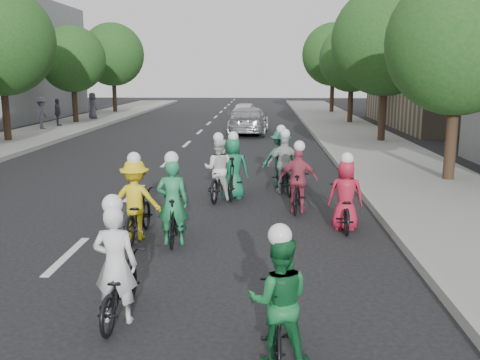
# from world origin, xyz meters

# --- Properties ---
(ground) EXTENTS (120.00, 120.00, 0.00)m
(ground) POSITION_xyz_m (0.00, 0.00, 0.00)
(ground) COLOR black
(ground) RESTS_ON ground
(curb_left) EXTENTS (0.18, 80.00, 0.18)m
(curb_left) POSITION_xyz_m (-6.05, 10.00, 0.09)
(curb_left) COLOR #999993
(curb_left) RESTS_ON ground
(sidewalk_right) EXTENTS (4.00, 80.00, 0.15)m
(sidewalk_right) POSITION_xyz_m (8.00, 10.00, 0.07)
(sidewalk_right) COLOR gray
(sidewalk_right) RESTS_ON ground
(curb_right) EXTENTS (0.18, 80.00, 0.18)m
(curb_right) POSITION_xyz_m (6.05, 10.00, 0.09)
(curb_right) COLOR #999993
(curb_right) RESTS_ON ground
(bldg_se) EXTENTS (10.00, 14.00, 8.00)m
(bldg_se) POSITION_xyz_m (16.00, 24.00, 4.00)
(bldg_se) COLOR gray
(bldg_se) RESTS_ON ground
(tree_l_3) EXTENTS (4.80, 4.80, 6.93)m
(tree_l_3) POSITION_xyz_m (-8.20, 15.00, 4.52)
(tree_l_3) COLOR black
(tree_l_3) RESTS_ON ground
(tree_l_4) EXTENTS (4.00, 4.00, 5.97)m
(tree_l_4) POSITION_xyz_m (-8.20, 24.00, 3.96)
(tree_l_4) COLOR black
(tree_l_4) RESTS_ON ground
(tree_l_5) EXTENTS (4.80, 4.80, 6.93)m
(tree_l_5) POSITION_xyz_m (-8.20, 33.00, 4.52)
(tree_l_5) COLOR black
(tree_l_5) RESTS_ON ground
(tree_r_0) EXTENTS (4.00, 4.00, 5.97)m
(tree_r_0) POSITION_xyz_m (8.80, 6.60, 3.96)
(tree_r_0) COLOR black
(tree_r_0) RESTS_ON ground
(tree_r_1) EXTENTS (4.80, 4.80, 6.93)m
(tree_r_1) POSITION_xyz_m (8.80, 15.60, 4.52)
(tree_r_1) COLOR black
(tree_r_1) RESTS_ON ground
(tree_r_2) EXTENTS (4.00, 4.00, 5.97)m
(tree_r_2) POSITION_xyz_m (8.80, 24.60, 3.96)
(tree_r_2) COLOR black
(tree_r_2) RESTS_ON ground
(tree_r_3) EXTENTS (4.80, 4.80, 6.93)m
(tree_r_3) POSITION_xyz_m (8.80, 33.60, 4.52)
(tree_r_3) COLOR black
(tree_r_3) RESTS_ON ground
(cyclist_0) EXTENTS (0.58, 1.58, 1.69)m
(cyclist_0) POSITION_xyz_m (1.56, -2.37, 0.54)
(cyclist_0) COLOR black
(cyclist_0) RESTS_ON ground
(cyclist_1) EXTENTS (0.71, 1.47, 1.60)m
(cyclist_1) POSITION_xyz_m (3.62, -3.30, 0.60)
(cyclist_1) COLOR black
(cyclist_1) RESTS_ON ground
(cyclist_2) EXTENTS (1.02, 1.78, 1.70)m
(cyclist_2) POSITION_xyz_m (1.00, 1.10, 0.62)
(cyclist_2) COLOR black
(cyclist_2) RESTS_ON ground
(cyclist_3) EXTENTS (0.94, 1.55, 1.66)m
(cyclist_3) POSITION_xyz_m (4.26, 3.25, 0.61)
(cyclist_3) COLOR black
(cyclist_3) RESTS_ON ground
(cyclist_4) EXTENTS (0.74, 1.67, 1.60)m
(cyclist_4) POSITION_xyz_m (5.12, 1.91, 0.55)
(cyclist_4) COLOR black
(cyclist_4) RESTS_ON ground
(cyclist_5) EXTENTS (0.61, 1.50, 1.76)m
(cyclist_5) POSITION_xyz_m (1.76, 0.82, 0.61)
(cyclist_5) COLOR black
(cyclist_5) RESTS_ON ground
(cyclist_6) EXTENTS (0.89, 1.96, 1.71)m
(cyclist_6) POSITION_xyz_m (2.32, 4.49, 0.61)
(cyclist_6) COLOR black
(cyclist_6) RESTS_ON ground
(cyclist_7) EXTENTS (1.09, 1.77, 1.75)m
(cyclist_7) POSITION_xyz_m (3.94, 6.06, 0.68)
(cyclist_7) COLOR black
(cyclist_7) RESTS_ON ground
(cyclist_8) EXTENTS (0.97, 1.87, 1.72)m
(cyclist_8) POSITION_xyz_m (4.02, 5.28, 0.59)
(cyclist_8) COLOR black
(cyclist_8) RESTS_ON ground
(cyclist_9) EXTENTS (0.79, 1.85, 1.72)m
(cyclist_9) POSITION_xyz_m (2.68, 4.59, 0.65)
(cyclist_9) COLOR black
(cyclist_9) RESTS_ON ground
(follow_car_lead) EXTENTS (2.17, 4.89, 1.39)m
(follow_car_lead) POSITION_xyz_m (2.69, 19.32, 0.70)
(follow_car_lead) COLOR #ACADB1
(follow_car_lead) RESTS_ON ground
(follow_car_trail) EXTENTS (1.95, 3.85, 1.26)m
(follow_car_trail) POSITION_xyz_m (2.26, 27.01, 0.63)
(follow_car_trail) COLOR silver
(follow_car_trail) RESTS_ON ground
(spectator_0) EXTENTS (0.76, 1.18, 1.72)m
(spectator_0) POSITION_xyz_m (-8.53, 19.75, 1.01)
(spectator_0) COLOR #565563
(spectator_0) RESTS_ON sidewalk_left
(spectator_1) EXTENTS (0.61, 0.99, 1.57)m
(spectator_1) POSITION_xyz_m (-8.27, 21.31, 0.93)
(spectator_1) COLOR #454751
(spectator_1) RESTS_ON sidewalk_left
(spectator_2) EXTENTS (0.64, 0.90, 1.72)m
(spectator_2) POSITION_xyz_m (-7.83, 26.27, 1.01)
(spectator_2) COLOR #494955
(spectator_2) RESTS_ON sidewalk_left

